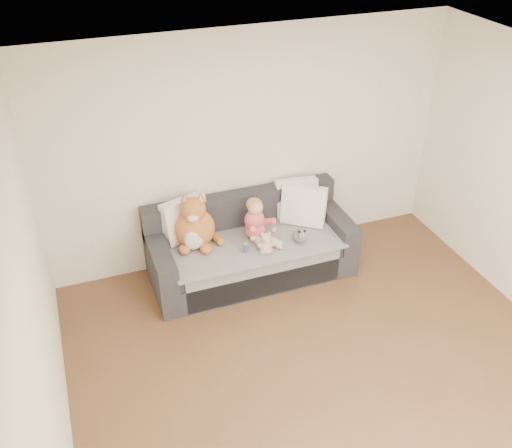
{
  "coord_description": "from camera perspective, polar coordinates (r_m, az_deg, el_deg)",
  "views": [
    {
      "loc": [
        -1.86,
        -2.76,
        3.95
      ],
      "look_at": [
        -0.16,
        1.87,
        0.75
      ],
      "focal_mm": 40.0,
      "sensor_mm": 36.0,
      "label": 1
    }
  ],
  "objects": [
    {
      "name": "toddler",
      "position": [
        6.05,
        0.08,
        0.14
      ],
      "size": [
        0.33,
        0.49,
        0.48
      ],
      "rotation": [
        0.0,
        0.0,
        0.27
      ],
      "color": "#E75168",
      "rests_on": "sofa"
    },
    {
      "name": "cushion_right_front",
      "position": [
        6.33,
        4.8,
        1.87
      ],
      "size": [
        0.52,
        0.46,
        0.46
      ],
      "rotation": [
        0.0,
        0.0,
        -0.63
      ],
      "color": "white",
      "rests_on": "sofa"
    },
    {
      "name": "cushion_right_back",
      "position": [
        6.47,
        4.04,
        2.64
      ],
      "size": [
        0.5,
        0.27,
        0.45
      ],
      "rotation": [
        0.0,
        0.0,
        -0.13
      ],
      "color": "white",
      "rests_on": "sofa"
    },
    {
      "name": "cushion_left",
      "position": [
        6.11,
        -7.14,
        0.49
      ],
      "size": [
        0.54,
        0.36,
        0.47
      ],
      "rotation": [
        0.0,
        0.0,
        0.3
      ],
      "color": "white",
      "rests_on": "sofa"
    },
    {
      "name": "teddy_bear",
      "position": [
        5.91,
        0.98,
        -1.97
      ],
      "size": [
        0.19,
        0.14,
        0.24
      ],
      "rotation": [
        0.0,
        0.0,
        -0.16
      ],
      "color": "tan",
      "rests_on": "sofa"
    },
    {
      "name": "plush_cat",
      "position": [
        5.96,
        -6.13,
        -0.21
      ],
      "size": [
        0.5,
        0.45,
        0.65
      ],
      "rotation": [
        0.0,
        0.0,
        -0.3
      ],
      "color": "#A96325",
      "rests_on": "sofa"
    },
    {
      "name": "sippy_cup",
      "position": [
        5.93,
        -1.07,
        -2.23
      ],
      "size": [
        0.11,
        0.09,
        0.12
      ],
      "rotation": [
        0.0,
        0.0,
        0.38
      ],
      "color": "#603899",
      "rests_on": "sofa"
    },
    {
      "name": "sofa",
      "position": [
        6.28,
        -0.6,
        -2.49
      ],
      "size": [
        2.2,
        0.94,
        0.85
      ],
      "color": "#242428",
      "rests_on": "ground"
    },
    {
      "name": "plush_cow",
      "position": [
        6.08,
        4.43,
        -1.16
      ],
      "size": [
        0.15,
        0.23,
        0.18
      ],
      "rotation": [
        0.0,
        0.0,
        -0.16
      ],
      "color": "white",
      "rests_on": "sofa"
    },
    {
      "name": "room_shell",
      "position": [
        4.54,
        8.23,
        -3.13
      ],
      "size": [
        5.0,
        5.0,
        5.0
      ],
      "color": "brown",
      "rests_on": "ground"
    }
  ]
}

